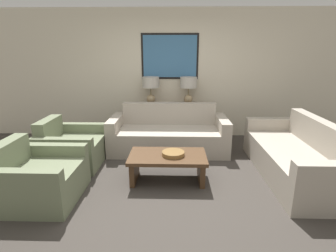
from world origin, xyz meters
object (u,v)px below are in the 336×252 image
coffee_table (168,162)px  armchair_near_back_wall (71,148)px  decorative_bowl (173,154)px  table_lamp_left (151,86)px  armchair_near_camera (39,179)px  couch_by_back_wall (169,135)px  couch_by_side (297,158)px  table_lamp_right (188,86)px  console_table (170,121)px

coffee_table → armchair_near_back_wall: 1.69m
coffee_table → decorative_bowl: bearing=-15.4°
decorative_bowl → table_lamp_left: bearing=103.9°
armchair_near_back_wall → armchair_near_camera: (0.00, -1.07, 0.00)m
couch_by_back_wall → armchair_near_camera: 2.36m
armchair_near_back_wall → armchair_near_camera: 1.07m
couch_by_side → decorative_bowl: 1.85m
table_lamp_right → coffee_table: table_lamp_right is taller
couch_by_back_wall → couch_by_side: 2.18m
console_table → table_lamp_left: table_lamp_left is taller
couch_by_side → armchair_near_camera: (-3.51, -0.73, -0.02)m
armchair_near_camera → armchair_near_back_wall: bearing=90.0°
table_lamp_right → armchair_near_back_wall: 2.56m
console_table → armchair_near_back_wall: armchair_near_back_wall is taller
couch_by_side → armchair_near_back_wall: 3.53m
armchair_near_back_wall → table_lamp_left: bearing=49.0°
armchair_near_back_wall → decorative_bowl: bearing=-18.3°
couch_by_back_wall → decorative_bowl: bearing=-85.6°
console_table → couch_by_side: size_ratio=0.60×
console_table → coffee_table: 1.92m
console_table → couch_by_back_wall: bearing=-90.0°
console_table → decorative_bowl: size_ratio=4.06×
table_lamp_right → armchair_near_camera: table_lamp_right is taller
table_lamp_right → couch_by_back_wall: table_lamp_right is taller
table_lamp_left → couch_by_side: table_lamp_left is taller
table_lamp_left → decorative_bowl: bearing=-76.1°
armchair_near_camera → couch_by_back_wall: bearing=47.8°
coffee_table → armchair_near_camera: bearing=-161.5°
couch_by_back_wall → coffee_table: size_ratio=1.96×
couch_by_back_wall → armchair_near_back_wall: bearing=-156.8°
table_lamp_right → decorative_bowl: 2.08m
table_lamp_left → armchair_near_camera: bearing=-116.1°
table_lamp_right → couch_by_back_wall: size_ratio=0.26×
couch_by_side → decorative_bowl: couch_by_side is taller
coffee_table → armchair_near_back_wall: size_ratio=1.14×
couch_by_side → decorative_bowl: (-1.83, -0.22, 0.13)m
table_lamp_left → couch_by_side: (2.31, -1.72, -0.84)m
table_lamp_left → coffee_table: (0.40, -1.92, -0.84)m
table_lamp_left → armchair_near_camera: table_lamp_left is taller
table_lamp_right → couch_by_side: bearing=-48.2°
console_table → coffee_table: (0.02, -1.92, -0.08)m
couch_by_side → coffee_table: 1.92m
table_lamp_right → armchair_near_back_wall: (-1.97, -1.38, -0.85)m
couch_by_side → armchair_near_back_wall: bearing=174.5°
decorative_bowl → armchair_near_back_wall: armchair_near_back_wall is taller
couch_by_back_wall → couch_by_side: (1.92, -1.02, 0.00)m
coffee_table → decorative_bowl: decorative_bowl is taller
table_lamp_left → table_lamp_right: 0.77m
table_lamp_left → coffee_table: size_ratio=0.52×
table_lamp_right → armchair_near_camera: (-1.97, -2.45, -0.85)m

